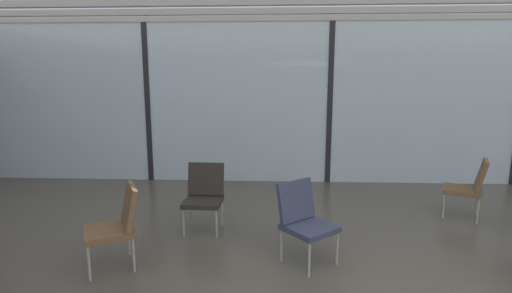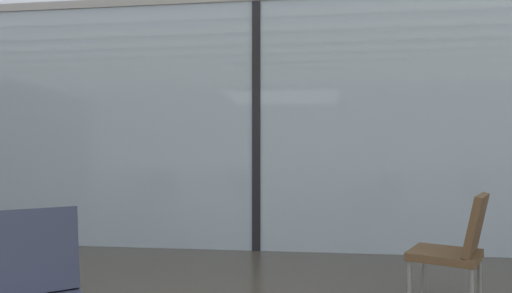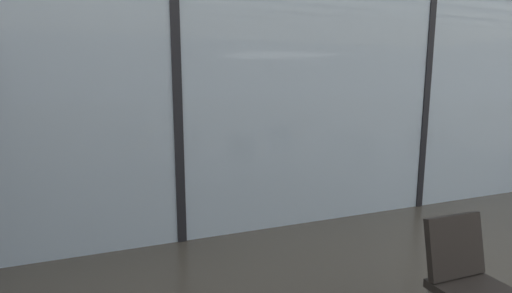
{
  "view_description": "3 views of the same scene",
  "coord_description": "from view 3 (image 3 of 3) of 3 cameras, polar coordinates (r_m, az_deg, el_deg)",
  "views": [
    {
      "loc": [
        -1.05,
        -1.95,
        1.95
      ],
      "look_at": [
        -1.43,
        5.83,
        0.58
      ],
      "focal_mm": 26.08,
      "sensor_mm": 36.0,
      "label": 1
    },
    {
      "loc": [
        0.67,
        -0.18,
        1.16
      ],
      "look_at": [
        0.2,
        3.59,
        1.23
      ],
      "focal_mm": 31.26,
      "sensor_mm": 36.0,
      "label": 2
    },
    {
      "loc": [
        -4.22,
        0.99,
        1.8
      ],
      "look_at": [
        -1.41,
        8.17,
        0.51
      ],
      "focal_mm": 26.76,
      "sensor_mm": 36.0,
      "label": 3
    }
  ],
  "objects": [
    {
      "name": "glass_curtain_wall",
      "position": [
        5.97,
        23.78,
        5.98
      ],
      "size": [
        14.0,
        0.08,
        3.03
      ],
      "primitive_type": "cube",
      "color": "silver",
      "rests_on": "ground"
    },
    {
      "name": "window_mullion_0",
      "position": [
        4.28,
        -11.71,
        5.51
      ],
      "size": [
        0.1,
        0.12,
        3.03
      ],
      "primitive_type": "cube",
      "color": "black",
      "rests_on": "ground"
    },
    {
      "name": "window_mullion_1",
      "position": [
        5.97,
        23.78,
        5.98
      ],
      "size": [
        0.1,
        0.12,
        3.03
      ],
      "primitive_type": "cube",
      "color": "black",
      "rests_on": "ground"
    },
    {
      "name": "parked_airplane",
      "position": [
        10.83,
        1.65,
        9.84
      ],
      "size": [
        14.2,
        3.73,
        3.73
      ],
      "color": "#B2BCD6",
      "rests_on": "ground"
    },
    {
      "name": "lounge_chair_5",
      "position": [
        3.14,
        29.12,
        -16.38
      ],
      "size": [
        0.49,
        0.54,
        0.87
      ],
      "rotation": [
        0.0,
        0.0,
        6.26
      ],
      "color": "#28231E",
      "rests_on": "ground"
    }
  ]
}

